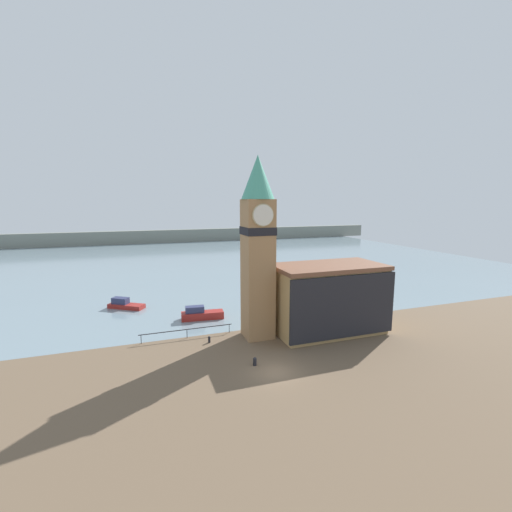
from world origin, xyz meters
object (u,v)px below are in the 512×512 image
Objects in this scene: boat_near at (201,314)px; boat_far at (125,304)px; mooring_bollard_near at (209,339)px; pier_building at (328,298)px; clock_tower at (258,243)px; mooring_bollard_far at (255,361)px.

boat_far is (-10.06, 8.72, -0.13)m from boat_near.
boat_near is at bearing 86.22° from mooring_bollard_near.
mooring_bollard_near is at bearing 174.64° from pier_building.
boat_far reaches higher than mooring_bollard_near.
clock_tower reaches higher than mooring_bollard_near.
boat_far is 7.16× the size of mooring_bollard_near.
mooring_bollard_far is at bearing -65.96° from mooring_bollard_near.
boat_near is at bearing 99.54° from mooring_bollard_far.
pier_building is 2.31× the size of boat_near.
boat_far reaches higher than mooring_bollard_far.
boat_near is (-14.11, 9.66, -3.54)m from pier_building.
pier_building is at bearing -4.20° from boat_far.
mooring_bollard_far is at bearing -29.18° from boat_far.
mooring_bollard_near is 7.64m from mooring_bollard_far.
mooring_bollard_far reaches higher than mooring_bollard_near.
mooring_bollard_near is at bearing 179.59° from clock_tower.
boat_far is 6.53× the size of mooring_bollard_far.
mooring_bollard_near is (-14.65, 1.37, -3.81)m from pier_building.
boat_near is at bearing 145.59° from pier_building.
mooring_bollard_far is (-2.79, -6.93, -10.78)m from clock_tower.
mooring_bollard_near is at bearing -27.72° from boat_far.
clock_tower reaches higher than boat_far.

